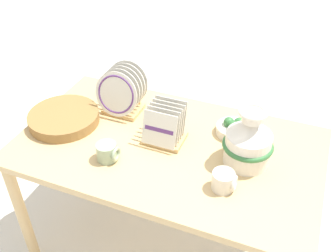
{
  "coord_description": "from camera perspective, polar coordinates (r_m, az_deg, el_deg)",
  "views": [
    {
      "loc": [
        0.53,
        -1.31,
        1.93
      ],
      "look_at": [
        0.0,
        0.0,
        0.86
      ],
      "focal_mm": 42.0,
      "sensor_mm": 36.0,
      "label": 1
    }
  ],
  "objects": [
    {
      "name": "ground_plane",
      "position": [
        2.39,
        0.0,
        -16.72
      ],
      "size": [
        14.0,
        14.0,
        0.0
      ],
      "primitive_type": "plane",
      "color": "silver"
    },
    {
      "name": "display_table",
      "position": [
        1.89,
        0.0,
        -4.73
      ],
      "size": [
        1.41,
        0.82,
        0.75
      ],
      "color": "tan",
      "rests_on": "ground_plane"
    },
    {
      "name": "ceramic_vase",
      "position": [
        1.71,
        11.6,
        -2.12
      ],
      "size": [
        0.22,
        0.22,
        0.28
      ],
      "color": "white",
      "rests_on": "display_table"
    },
    {
      "name": "dish_rack_round_plates",
      "position": [
        2.01,
        -6.76,
        4.69
      ],
      "size": [
        0.23,
        0.19,
        0.25
      ],
      "color": "tan",
      "rests_on": "display_table"
    },
    {
      "name": "dish_rack_square_plates",
      "position": [
        1.82,
        -0.5,
        -0.35
      ],
      "size": [
        0.19,
        0.18,
        0.18
      ],
      "color": "tan",
      "rests_on": "display_table"
    },
    {
      "name": "wicker_charger_stack",
      "position": [
        2.03,
        -14.88,
        1.15
      ],
      "size": [
        0.35,
        0.35,
        0.05
      ],
      "color": "olive",
      "rests_on": "display_table"
    },
    {
      "name": "mug_sage_glaze",
      "position": [
        1.75,
        -8.75,
        -3.76
      ],
      "size": [
        0.1,
        0.09,
        0.08
      ],
      "color": "#9EB28E",
      "rests_on": "display_table"
    },
    {
      "name": "mug_cream_glaze",
      "position": [
        1.62,
        8.15,
        -7.9
      ],
      "size": [
        0.1,
        0.09,
        0.08
      ],
      "color": "silver",
      "rests_on": "display_table"
    },
    {
      "name": "fruit_bowl",
      "position": [
        1.91,
        9.45,
        -0.3
      ],
      "size": [
        0.16,
        0.16,
        0.09
      ],
      "color": "silver",
      "rests_on": "display_table"
    }
  ]
}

